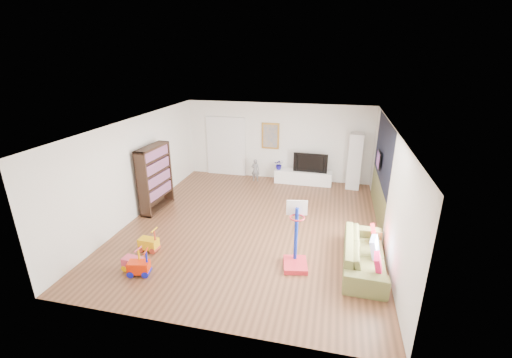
% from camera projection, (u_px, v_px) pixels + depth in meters
% --- Properties ---
extents(floor, '(6.50, 7.50, 0.00)m').
position_uv_depth(floor, '(253.00, 225.00, 9.09)').
color(floor, brown).
rests_on(floor, ground).
extents(ceiling, '(6.50, 7.50, 0.00)m').
position_uv_depth(ceiling, '(252.00, 124.00, 8.16)').
color(ceiling, white).
rests_on(ceiling, ground).
extents(wall_back, '(6.50, 0.00, 2.70)m').
position_uv_depth(wall_back, '(278.00, 142.00, 12.05)').
color(wall_back, silver).
rests_on(wall_back, ground).
extents(wall_front, '(6.50, 0.00, 2.70)m').
position_uv_depth(wall_front, '(194.00, 259.00, 5.20)').
color(wall_front, silver).
rests_on(wall_front, ground).
extents(wall_left, '(0.00, 7.50, 2.70)m').
position_uv_depth(wall_left, '(137.00, 168.00, 9.32)').
color(wall_left, silver).
rests_on(wall_left, ground).
extents(wall_right, '(0.00, 7.50, 2.70)m').
position_uv_depth(wall_right, '(388.00, 188.00, 7.93)').
color(wall_right, silver).
rests_on(wall_right, ground).
extents(navy_accent, '(0.01, 3.20, 1.70)m').
position_uv_depth(navy_accent, '(384.00, 151.00, 9.04)').
color(navy_accent, black).
rests_on(navy_accent, wall_right).
extents(olive_wainscot, '(0.01, 3.20, 1.00)m').
position_uv_depth(olive_wainscot, '(377.00, 198.00, 9.51)').
color(olive_wainscot, brown).
rests_on(olive_wainscot, wall_right).
extents(doorway, '(1.45, 0.06, 2.10)m').
position_uv_depth(doorway, '(226.00, 147.00, 12.52)').
color(doorway, white).
rests_on(doorway, ground).
extents(painting_back, '(0.62, 0.06, 0.92)m').
position_uv_depth(painting_back, '(270.00, 136.00, 12.00)').
color(painting_back, gold).
rests_on(painting_back, wall_back).
extents(artwork_right, '(0.04, 0.56, 0.46)m').
position_uv_depth(artwork_right, '(379.00, 160.00, 9.34)').
color(artwork_right, '#7F3F8C').
rests_on(artwork_right, wall_right).
extents(media_console, '(1.96, 0.50, 0.46)m').
position_uv_depth(media_console, '(303.00, 177.00, 11.91)').
color(media_console, white).
rests_on(media_console, ground).
extents(tall_cabinet, '(0.46, 0.46, 1.87)m').
position_uv_depth(tall_cabinet, '(355.00, 161.00, 11.25)').
color(tall_cabinet, silver).
rests_on(tall_cabinet, ground).
extents(bookshelf, '(0.41, 1.31, 1.88)m').
position_uv_depth(bookshelf, '(155.00, 178.00, 9.71)').
color(bookshelf, '#311E14').
rests_on(bookshelf, ground).
extents(sofa, '(0.90, 2.17, 0.63)m').
position_uv_depth(sofa, '(364.00, 254.00, 7.20)').
color(sofa, olive).
rests_on(sofa, ground).
extents(basketball_hoop, '(0.60, 0.69, 1.46)m').
position_uv_depth(basketball_hoop, '(297.00, 237.00, 7.04)').
color(basketball_hoop, red).
rests_on(basketball_hoop, ground).
extents(ride_on_yellow, '(0.44, 0.28, 0.57)m').
position_uv_depth(ride_on_yellow, '(148.00, 240.00, 7.80)').
color(ride_on_yellow, '#EFAF0E').
rests_on(ride_on_yellow, ground).
extents(ride_on_orange, '(0.47, 0.34, 0.57)m').
position_uv_depth(ride_on_orange, '(138.00, 263.00, 6.95)').
color(ride_on_orange, red).
rests_on(ride_on_orange, ground).
extents(ride_on_pink, '(0.43, 0.29, 0.55)m').
position_uv_depth(ride_on_pink, '(132.00, 259.00, 7.10)').
color(ride_on_pink, '#CA3752').
rests_on(ride_on_pink, ground).
extents(child, '(0.30, 0.20, 0.81)m').
position_uv_depth(child, '(255.00, 170.00, 12.06)').
color(child, slate).
rests_on(child, ground).
extents(tv, '(1.16, 0.19, 0.66)m').
position_uv_depth(tv, '(311.00, 162.00, 11.68)').
color(tv, black).
rests_on(tv, media_console).
extents(vase_plant, '(0.34, 0.30, 0.36)m').
position_uv_depth(vase_plant, '(279.00, 164.00, 11.92)').
color(vase_plant, navy).
rests_on(vase_plant, media_console).
extents(pillow_left, '(0.14, 0.39, 0.38)m').
position_uv_depth(pillow_left, '(378.00, 264.00, 6.53)').
color(pillow_left, '#D2164B').
rests_on(pillow_left, sofa).
extents(pillow_center, '(0.19, 0.42, 0.41)m').
position_uv_depth(pillow_center, '(375.00, 247.00, 7.12)').
color(pillow_center, silver).
rests_on(pillow_center, sofa).
extents(pillow_right, '(0.10, 0.35, 0.35)m').
position_uv_depth(pillow_right, '(374.00, 234.00, 7.65)').
color(pillow_right, red).
rests_on(pillow_right, sofa).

